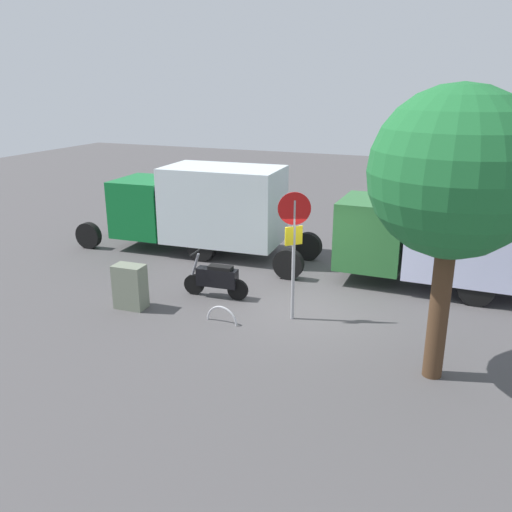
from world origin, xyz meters
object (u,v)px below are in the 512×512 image
object	(u,v)px
box_truck_far	(197,205)
street_tree	(455,175)
box_truck_near	(461,233)
motorcycle	(217,279)
bike_rack_hoop	(222,323)
stop_sign	(294,236)
utility_cabinet	(130,287)

from	to	relation	value
box_truck_far	street_tree	distance (m)	10.03
box_truck_near	street_tree	bearing A→B (deg)	88.21
box_truck_near	box_truck_far	size ratio (longest dim) A/B	1.16
box_truck_far	motorcycle	bearing A→B (deg)	121.66
street_tree	motorcycle	bearing A→B (deg)	-19.39
bike_rack_hoop	stop_sign	bearing A→B (deg)	-150.33
motorcycle	utility_cabinet	size ratio (longest dim) A/B	1.60
stop_sign	bike_rack_hoop	distance (m)	2.69
bike_rack_hoop	utility_cabinet	bearing A→B (deg)	1.41
box_truck_far	bike_rack_hoop	bearing A→B (deg)	120.40
box_truck_far	bike_rack_hoop	world-z (taller)	box_truck_far
stop_sign	utility_cabinet	distance (m)	4.37
box_truck_far	street_tree	bearing A→B (deg)	142.74
motorcycle	bike_rack_hoop	size ratio (longest dim) A/B	2.13
street_tree	bike_rack_hoop	size ratio (longest dim) A/B	6.45
motorcycle	street_tree	world-z (taller)	street_tree
motorcycle	bike_rack_hoop	world-z (taller)	motorcycle
box_truck_near	motorcycle	size ratio (longest dim) A/B	4.53
stop_sign	utility_cabinet	bearing A→B (deg)	12.76
stop_sign	box_truck_near	bearing A→B (deg)	-135.08
motorcycle	utility_cabinet	distance (m)	2.24
box_truck_far	utility_cabinet	xyz separation A→B (m)	(-0.71, 4.92, -1.03)
box_truck_near	bike_rack_hoop	size ratio (longest dim) A/B	9.66
street_tree	bike_rack_hoop	bearing A→B (deg)	-7.08
motorcycle	utility_cabinet	bearing A→B (deg)	36.34
box_truck_far	motorcycle	distance (m)	4.36
street_tree	utility_cabinet	xyz separation A→B (m)	(7.37, -0.54, -3.37)
box_truck_far	bike_rack_hoop	size ratio (longest dim) A/B	8.33
box_truck_near	stop_sign	distance (m)	5.02
box_truck_far	motorcycle	world-z (taller)	box_truck_far
box_truck_far	utility_cabinet	size ratio (longest dim) A/B	6.23
motorcycle	utility_cabinet	xyz separation A→B (m)	(1.71, 1.45, 0.05)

